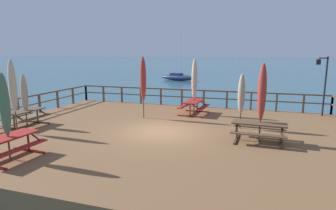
% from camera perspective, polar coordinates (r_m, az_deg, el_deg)
% --- Properties ---
extents(ground_plane, '(600.00, 600.00, 0.00)m').
position_cam_1_polar(ground_plane, '(12.68, -1.32, -9.00)').
color(ground_plane, '#2D5B6B').
extents(wooden_deck, '(16.14, 12.56, 0.85)m').
position_cam_1_polar(wooden_deck, '(12.54, -1.33, -7.17)').
color(wooden_deck, brown).
rests_on(wooden_deck, ground).
extents(railing_waterside_far, '(15.94, 0.10, 1.09)m').
position_cam_1_polar(railing_waterside_far, '(18.05, 5.04, 2.03)').
color(railing_waterside_far, brown).
rests_on(railing_waterside_far, wooden_deck).
extents(railing_side_left, '(0.10, 12.36, 1.09)m').
position_cam_1_polar(railing_side_left, '(16.57, -28.19, 0.06)').
color(railing_side_left, brown).
rests_on(railing_side_left, wooden_deck).
extents(picnic_table_front_left, '(1.50, 1.87, 0.78)m').
position_cam_1_polar(picnic_table_front_left, '(15.75, 5.24, 0.12)').
color(picnic_table_front_left, maroon).
rests_on(picnic_table_front_left, wooden_deck).
extents(picnic_table_back_right, '(2.06, 1.48, 0.78)m').
position_cam_1_polar(picnic_table_back_right, '(11.35, 17.97, -4.41)').
color(picnic_table_back_right, brown).
rests_on(picnic_table_back_right, wooden_deck).
extents(picnic_table_mid_centre, '(1.49, 1.91, 0.78)m').
position_cam_1_polar(picnic_table_mid_centre, '(10.45, -29.52, -6.59)').
color(picnic_table_mid_centre, maroon).
rests_on(picnic_table_mid_centre, wooden_deck).
extents(picnic_table_mid_right, '(1.42, 1.75, 0.78)m').
position_cam_1_polar(picnic_table_mid_right, '(14.68, -26.85, -1.76)').
color(picnic_table_mid_right, brown).
rests_on(picnic_table_mid_right, wooden_deck).
extents(patio_umbrella_short_mid, '(0.32, 0.32, 3.10)m').
position_cam_1_polar(patio_umbrella_short_mid, '(15.54, 5.38, 5.25)').
color(patio_umbrella_short_mid, '#4C3828').
rests_on(patio_umbrella_short_mid, wooden_deck).
extents(patio_umbrella_tall_back_right, '(0.32, 0.32, 3.03)m').
position_cam_1_polar(patio_umbrella_tall_back_right, '(11.16, 18.53, 2.45)').
color(patio_umbrella_tall_back_right, '#4C3828').
rests_on(patio_umbrella_tall_back_right, wooden_deck).
extents(patio_umbrella_short_front, '(0.32, 0.32, 2.80)m').
position_cam_1_polar(patio_umbrella_short_front, '(10.14, -30.23, -0.02)').
color(patio_umbrella_short_front, '#4C3828').
rests_on(patio_umbrella_short_front, wooden_deck).
extents(patio_umbrella_tall_back_left, '(0.32, 0.32, 2.45)m').
position_cam_1_polar(patio_umbrella_tall_back_left, '(14.58, -27.15, 2.14)').
color(patio_umbrella_tall_back_left, '#4C3828').
rests_on(patio_umbrella_tall_back_left, wooden_deck).
extents(patio_umbrella_tall_mid_left, '(0.32, 0.32, 3.22)m').
position_cam_1_polar(patio_umbrella_tall_mid_left, '(14.64, -5.07, 5.23)').
color(patio_umbrella_tall_mid_left, '#4C3828').
rests_on(patio_umbrella_tall_mid_left, wooden_deck).
extents(patio_umbrella_short_back, '(0.32, 0.32, 2.49)m').
position_cam_1_polar(patio_umbrella_short_back, '(12.97, 14.67, 2.19)').
color(patio_umbrella_short_back, '#4C3828').
rests_on(patio_umbrella_short_back, wooden_deck).
extents(patio_umbrella_tall_mid_right, '(0.32, 0.32, 3.15)m').
position_cam_1_polar(patio_umbrella_tall_mid_right, '(13.45, -28.97, 3.32)').
color(patio_umbrella_tall_mid_right, '#4C3828').
rests_on(patio_umbrella_tall_mid_right, wooden_deck).
extents(lamp_post_hooked, '(0.62, 0.42, 3.20)m').
position_cam_1_polar(lamp_post_hooked, '(17.13, 28.88, 4.96)').
color(lamp_post_hooked, black).
rests_on(lamp_post_hooked, wooden_deck).
extents(sailboat_distant, '(6.21, 2.81, 7.72)m').
position_cam_1_polar(sailboat_distant, '(44.20, 2.05, 5.68)').
color(sailboat_distant, navy).
rests_on(sailboat_distant, ground).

